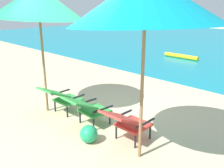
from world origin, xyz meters
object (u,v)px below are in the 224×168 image
object	(u,v)px
beach_ball	(89,134)
beach_umbrella_left	(38,2)
lounge_chair_right	(127,121)
beach_umbrella_right	(145,0)
lounge_chair_center	(88,107)
swim_buoy	(181,56)
lounge_chair_left	(62,97)

from	to	relation	value
beach_ball	beach_umbrella_left	bearing A→B (deg)	172.51
lounge_chair_right	beach_ball	bearing A→B (deg)	-136.39
beach_umbrella_left	beach_ball	bearing A→B (deg)	-7.49
beach_umbrella_left	beach_umbrella_right	size ratio (longest dim) A/B	0.98
lounge_chair_center	beach_umbrella_left	xyz separation A→B (m)	(-1.24, -0.15, 1.95)
beach_umbrella_left	beach_ball	distance (m)	2.79
lounge_chair_center	lounge_chair_right	xyz separation A→B (m)	(0.95, 0.08, 0.00)
lounge_chair_right	beach_umbrella_right	size ratio (longest dim) A/B	0.32
swim_buoy	beach_ball	xyz separation A→B (m)	(2.40, -7.43, 0.06)
swim_buoy	beach_ball	size ratio (longest dim) A/B	5.08
swim_buoy	beach_umbrella_right	distance (m)	8.20
swim_buoy	lounge_chair_left	xyz separation A→B (m)	(1.08, -7.06, 0.31)
lounge_chair_center	beach_umbrella_right	xyz separation A→B (m)	(1.37, -0.10, 1.97)
lounge_chair_left	beach_umbrella_right	xyz separation A→B (m)	(2.23, -0.08, 1.97)
swim_buoy	lounge_chair_right	xyz separation A→B (m)	(2.89, -6.97, 0.31)
swim_buoy	lounge_chair_center	distance (m)	7.31
lounge_chair_right	swim_buoy	bearing A→B (deg)	112.50
lounge_chair_center	lounge_chair_right	distance (m)	0.95
lounge_chair_left	lounge_chair_center	bearing A→B (deg)	1.16
lounge_chair_center	beach_umbrella_left	distance (m)	2.31
swim_buoy	lounge_chair_left	bearing A→B (deg)	-81.28
lounge_chair_center	beach_umbrella_right	bearing A→B (deg)	-4.13
lounge_chair_right	beach_umbrella_right	world-z (taller)	beach_umbrella_right
swim_buoy	beach_umbrella_left	xyz separation A→B (m)	(0.69, -7.20, 2.25)
beach_umbrella_right	beach_ball	bearing A→B (deg)	-162.76
lounge_chair_right	beach_umbrella_right	bearing A→B (deg)	-22.79
lounge_chair_right	beach_ball	world-z (taller)	lounge_chair_right
swim_buoy	lounge_chair_left	world-z (taller)	lounge_chair_left
lounge_chair_right	beach_umbrella_left	size ratio (longest dim) A/B	0.32
beach_umbrella_left	beach_umbrella_right	bearing A→B (deg)	1.22
lounge_chair_center	beach_umbrella_right	distance (m)	2.40
lounge_chair_left	lounge_chair_right	bearing A→B (deg)	3.05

